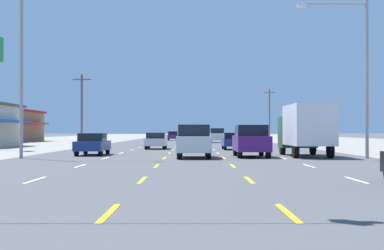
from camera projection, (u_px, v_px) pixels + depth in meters
ground_plane at (195, 144)px, 70.14m from camera, size 572.00×572.00×0.00m
lane_markings at (195, 139)px, 108.63m from camera, size 10.64×227.60×0.01m
suv_center_turn_near at (196, 141)px, 34.05m from camera, size 1.98×4.90×1.98m
suv_inner_right_mid at (253, 140)px, 35.28m from camera, size 1.98×4.90×1.98m
box_truck_far_right_midfar at (308, 127)px, 35.89m from camera, size 2.40×7.20×3.23m
sedan_far_left_far at (95, 144)px, 38.02m from camera, size 1.80×4.50×1.46m
sedan_inner_right_farther at (235, 141)px, 49.31m from camera, size 1.80×4.50×1.46m
sedan_inner_left_farthest at (158, 141)px, 50.75m from camera, size 1.80×4.50×1.46m
suv_inner_right_distant_a at (219, 135)px, 78.60m from camera, size 1.98×4.90×1.98m
hatchback_inner_left_distant_b at (175, 136)px, 97.66m from camera, size 1.72×3.90×1.54m
storefront_left_row_2 at (1, 126)px, 85.13m from camera, size 11.25×17.31×4.78m
pole_sign_left_row_1 at (1, 64)px, 47.93m from camera, size 0.24×1.91×9.57m
streetlight_left_row_0 at (32, 56)px, 33.49m from camera, size 4.67×0.26×10.30m
streetlight_right_row_0 at (362, 66)px, 33.41m from camera, size 4.18×0.26×9.34m
utility_pole_left_row_1 at (84, 108)px, 66.88m from camera, size 2.20×0.26×8.25m
utility_pole_right_row_2 at (272, 113)px, 105.68m from camera, size 2.20×0.26×9.37m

